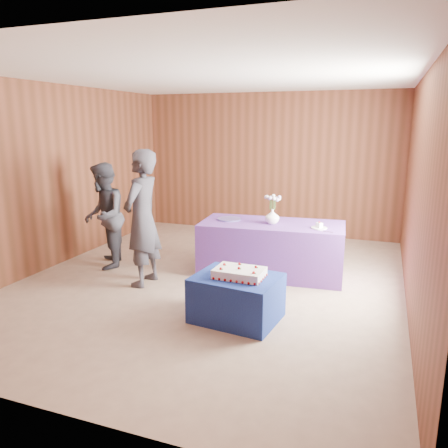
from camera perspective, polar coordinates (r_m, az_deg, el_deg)
The scene contains 13 objects.
ground at distance 6.06m, azimuth -1.74°, elevation -7.49°, with size 6.00×6.00×0.00m, color #9E836D.
room_shell at distance 5.69m, azimuth -1.87°, elevation 9.79°, with size 5.04×6.04×2.72m.
cake_table at distance 4.87m, azimuth 1.66°, elevation -9.62°, with size 0.90×0.70×0.50m, color navy.
serving_table at distance 6.29m, azimuth 6.22°, elevation -3.20°, with size 2.00×0.90×0.75m, color #5B328A.
sheet_cake at distance 4.74m, azimuth 2.02°, elevation -6.39°, with size 0.56×0.39×0.13m.
vase at distance 6.13m, azimuth 6.32°, elevation 0.99°, with size 0.20×0.20×0.21m, color white.
flower_spray at distance 6.08m, azimuth 6.38°, elevation 3.32°, with size 0.23×0.23×0.18m.
platter at distance 6.36m, azimuth 0.68°, elevation 0.65°, with size 0.35×0.35×0.02m, color #554890.
plate at distance 5.99m, azimuth 12.32°, elevation -0.49°, with size 0.21×0.21×0.01m, color white.
cake_slice at distance 5.98m, azimuth 12.34°, elevation -0.11°, with size 0.10×0.10×0.09m.
knife at distance 5.83m, azimuth 12.89°, elevation -0.92°, with size 0.26×0.02×0.00m, color #B6B7BB.
guest_left at distance 5.83m, azimuth -10.64°, elevation 0.71°, with size 0.66×0.43×1.81m, color #373640.
guest_right at distance 6.70m, azimuth -15.41°, elevation 1.02°, with size 0.76×0.59×1.57m, color #373742.
Camera 1 is at (2.13, -5.26, 2.12)m, focal length 35.00 mm.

